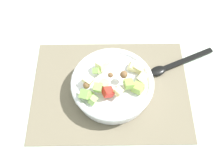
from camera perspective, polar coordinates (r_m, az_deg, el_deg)
ground_plane at (r=0.85m, az=-0.39°, el=-1.25°), size 2.40×2.40×0.00m
placemat at (r=0.85m, az=-0.39°, el=-1.15°), size 0.50×0.37×0.01m
salad_bowl at (r=0.81m, az=0.01°, el=-0.21°), size 0.26×0.26×0.11m
serving_spoon at (r=0.91m, az=12.92°, el=3.99°), size 0.23×0.12×0.01m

